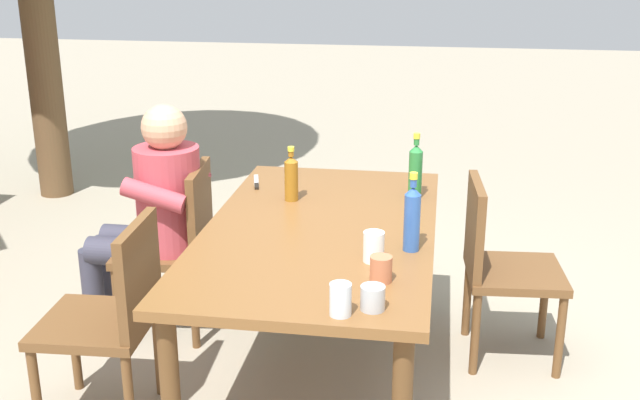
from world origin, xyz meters
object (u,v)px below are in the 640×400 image
(chair_far_right, at_px, (178,241))
(bottle_amber, at_px, (291,177))
(chair_near_right, at_px, (498,261))
(cup_white, at_px, (374,247))
(chair_far_left, at_px, (113,312))
(cup_steel, at_px, (373,298))
(dining_table, at_px, (320,245))
(person_in_white_shirt, at_px, (154,208))
(bottle_green, at_px, (415,170))
(backpack_by_near_side, at_px, (378,239))
(table_knife, at_px, (256,183))
(cup_glass, at_px, (340,299))
(bottle_blue, at_px, (412,217))
(cup_terracotta, at_px, (381,269))

(chair_far_right, distance_m, bottle_amber, 0.71)
(chair_near_right, relative_size, cup_white, 7.38)
(chair_far_left, height_order, cup_steel, chair_far_left)
(chair_near_right, bearing_deg, cup_steel, 156.57)
(dining_table, distance_m, cup_steel, 0.81)
(person_in_white_shirt, distance_m, cup_white, 1.37)
(bottle_green, height_order, cup_steel, bottle_green)
(person_in_white_shirt, bearing_deg, backpack_by_near_side, -50.09)
(dining_table, distance_m, chair_far_right, 0.90)
(person_in_white_shirt, height_order, cup_white, person_in_white_shirt)
(table_knife, bearing_deg, person_in_white_shirt, 108.88)
(chair_far_left, bearing_deg, cup_white, -87.06)
(cup_glass, relative_size, cup_white, 0.93)
(chair_near_right, relative_size, person_in_white_shirt, 0.74)
(chair_near_right, height_order, bottle_green, bottle_green)
(dining_table, relative_size, cup_steel, 21.12)
(bottle_green, xyz_separation_m, cup_white, (-0.80, 0.12, -0.08))
(bottle_amber, xyz_separation_m, cup_glass, (-1.13, -0.38, -0.06))
(dining_table, height_order, bottle_blue, bottle_blue)
(cup_terracotta, distance_m, table_knife, 1.29)
(dining_table, height_order, cup_terracotta, cup_terracotta)
(person_in_white_shirt, xyz_separation_m, cup_steel, (-1.14, -1.19, 0.14))
(chair_near_right, xyz_separation_m, table_knife, (0.17, 1.20, 0.27))
(person_in_white_shirt, relative_size, bottle_blue, 3.72)
(chair_near_right, xyz_separation_m, bottle_amber, (-0.06, 0.97, 0.38))
(bottle_green, xyz_separation_m, cup_steel, (-1.21, 0.09, -0.09))
(chair_far_right, bearing_deg, cup_steel, -136.74)
(chair_far_right, xyz_separation_m, cup_glass, (-1.20, -0.98, 0.32))
(chair_near_right, xyz_separation_m, cup_terracotta, (-0.90, 0.48, 0.32))
(bottle_green, distance_m, cup_steel, 1.21)
(cup_glass, bearing_deg, chair_near_right, -26.42)
(chair_far_left, height_order, cup_white, cup_white)
(chair_far_left, bearing_deg, bottle_green, -53.68)
(cup_white, bearing_deg, chair_far_left, 92.94)
(bottle_green, xyz_separation_m, table_knife, (0.10, 0.79, -0.13))
(table_knife, bearing_deg, dining_table, -143.63)
(bottle_amber, bearing_deg, cup_glass, -161.31)
(bottle_amber, bearing_deg, cup_terracotta, -149.97)
(person_in_white_shirt, relative_size, table_knife, 4.96)
(chair_near_right, relative_size, bottle_amber, 3.37)
(table_knife, xyz_separation_m, backpack_by_near_side, (0.71, -0.56, -0.54))
(cup_steel, relative_size, backpack_by_near_side, 0.18)
(bottle_amber, bearing_deg, cup_steel, -155.84)
(chair_far_right, relative_size, backpack_by_near_side, 1.91)
(dining_table, bearing_deg, chair_near_right, -63.61)
(bottle_blue, bearing_deg, backpack_by_near_side, 9.41)
(person_in_white_shirt, relative_size, bottle_green, 3.78)
(chair_near_right, xyz_separation_m, chair_far_left, (-0.78, 1.57, 0.00))
(cup_steel, relative_size, cup_white, 0.71)
(chair_far_right, distance_m, table_knife, 0.49)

